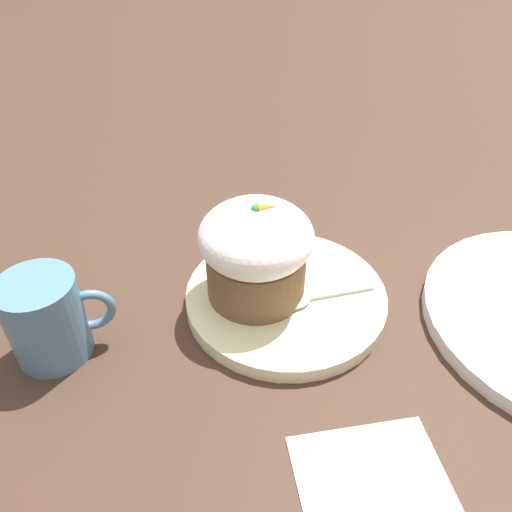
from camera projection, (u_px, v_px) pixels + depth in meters
The scene contains 6 objects.
ground_plane at pixel (285, 303), 0.52m from camera, with size 4.00×4.00×0.00m, color #3D281E.
dessert_plate at pixel (286, 297), 0.51m from camera, with size 0.20×0.20×0.02m.
carrot_cake at pixel (256, 251), 0.48m from camera, with size 0.11×0.11×0.11m.
spoon at pixel (300, 297), 0.50m from camera, with size 0.11×0.03×0.01m.
coffee_cup at pixel (48, 317), 0.45m from camera, with size 0.10×0.07×0.08m.
paper_napkin at pixel (372, 484), 0.37m from camera, with size 0.12×0.11×0.00m.
Camera 1 is at (-0.13, -0.35, 0.36)m, focal length 35.00 mm.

